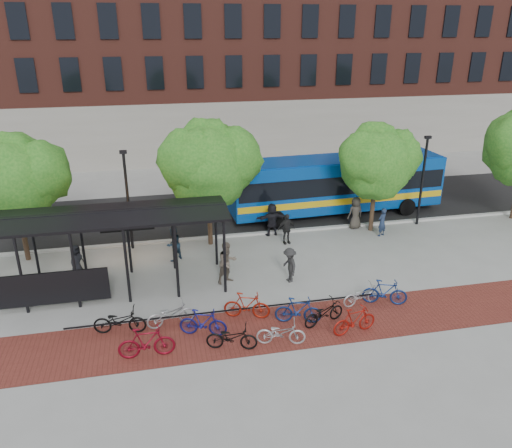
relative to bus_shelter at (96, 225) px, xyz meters
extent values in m
plane|color=#9E9E99|center=(8.13, 0.48, -3.00)|extent=(160.00, 160.00, 0.00)
cube|color=black|center=(8.13, 8.48, -2.99)|extent=(160.00, 8.00, 0.01)
cube|color=#B7B7B2|center=(8.13, 4.48, -2.94)|extent=(160.00, 0.25, 0.12)
cube|color=maroon|center=(6.13, -4.52, -3.00)|extent=(24.00, 3.00, 0.01)
cube|color=black|center=(4.83, -3.62, -3.00)|extent=(12.00, 0.05, 0.95)
cube|color=brown|center=(18.13, 26.48, 7.00)|extent=(55.00, 14.00, 20.00)
cylinder|color=black|center=(-2.87, -1.37, -1.35)|extent=(0.12, 0.12, 3.30)
cylinder|color=black|center=(-2.87, 1.33, -1.35)|extent=(0.12, 0.12, 3.30)
cylinder|color=black|center=(-0.87, -1.37, -1.35)|extent=(0.12, 0.12, 3.30)
cylinder|color=black|center=(-0.87, 1.33, -1.35)|extent=(0.12, 0.12, 3.30)
cylinder|color=black|center=(1.13, -1.37, -1.35)|extent=(0.12, 0.12, 3.30)
cylinder|color=black|center=(1.13, 1.33, -1.35)|extent=(0.12, 0.12, 3.30)
cylinder|color=black|center=(3.13, -1.37, -1.35)|extent=(0.12, 0.12, 3.30)
cylinder|color=black|center=(3.13, 1.33, -1.35)|extent=(0.12, 0.12, 3.30)
cylinder|color=black|center=(5.13, -1.37, -1.35)|extent=(0.12, 0.12, 3.30)
cylinder|color=black|center=(5.13, 1.33, -1.35)|extent=(0.12, 0.12, 3.30)
cube|color=black|center=(-1.87, -1.42, -2.00)|extent=(4.50, 0.08, 1.40)
cube|color=black|center=(0.13, -0.72, 0.45)|extent=(10.60, 1.65, 0.29)
cube|color=black|center=(0.13, 0.68, 0.45)|extent=(10.60, 1.65, 0.29)
cube|color=black|center=(0.13, 1.38, 0.05)|extent=(9.00, 0.10, 0.40)
cube|color=black|center=(1.13, 1.43, -0.60)|extent=(2.40, 0.12, 0.70)
cube|color=#FF7200|center=(1.13, 1.51, -0.60)|extent=(2.20, 0.02, 0.55)
cylinder|color=#382619|center=(-3.87, 3.78, -1.81)|extent=(0.24, 0.24, 2.38)
sphere|color=#1E661B|center=(-3.87, 3.78, 0.98)|extent=(4.00, 4.00, 4.00)
sphere|color=#1E661B|center=(-2.87, 3.98, 1.28)|extent=(3.20, 3.20, 3.20)
sphere|color=#1E661B|center=(-3.77, 4.18, 1.78)|extent=(2.80, 2.80, 2.80)
cylinder|color=#382619|center=(5.13, 3.78, -1.74)|extent=(0.24, 0.24, 2.52)
sphere|color=#1E661B|center=(5.13, 3.78, 1.20)|extent=(4.20, 4.20, 4.20)
sphere|color=#1E661B|center=(6.18, 3.98, 1.50)|extent=(3.36, 3.36, 3.36)
sphere|color=#1E661B|center=(4.29, 3.48, 1.60)|extent=(3.15, 3.15, 3.15)
sphere|color=#1E661B|center=(5.23, 4.18, 2.00)|extent=(2.94, 2.94, 2.94)
cylinder|color=#382619|center=(14.13, 3.78, -1.86)|extent=(0.24, 0.24, 2.27)
sphere|color=#1E661B|center=(14.13, 3.78, 0.80)|extent=(3.80, 3.80, 3.80)
sphere|color=#1E661B|center=(15.08, 3.98, 1.10)|extent=(3.04, 3.04, 3.04)
sphere|color=#1E661B|center=(13.37, 3.48, 1.20)|extent=(2.85, 2.85, 2.85)
sphere|color=#1E661B|center=(14.23, 4.18, 1.60)|extent=(2.66, 2.66, 2.66)
cylinder|color=black|center=(1.13, 4.08, -0.50)|extent=(0.14, 0.14, 5.00)
cube|color=black|center=(1.13, 4.08, 2.05)|extent=(0.35, 0.20, 0.15)
cylinder|color=black|center=(17.13, 4.08, -0.50)|extent=(0.14, 0.14, 5.00)
cube|color=black|center=(17.13, 4.08, 2.05)|extent=(0.35, 0.20, 0.15)
cube|color=#0843A0|center=(13.06, 6.73, -1.06)|extent=(12.89, 3.37, 2.93)
cube|color=black|center=(13.06, 6.73, -0.82)|extent=(12.64, 3.40, 1.06)
cube|color=gold|center=(13.06, 6.73, -1.78)|extent=(12.76, 3.42, 0.37)
cube|color=#0843A0|center=(13.06, 6.73, 0.35)|extent=(12.62, 3.09, 0.19)
cylinder|color=black|center=(9.05, 5.16, -2.49)|extent=(1.03, 0.35, 1.02)
cylinder|color=black|center=(8.92, 7.92, -2.49)|extent=(1.03, 0.35, 1.02)
cylinder|color=black|center=(17.21, 5.55, -2.49)|extent=(1.03, 0.35, 1.02)
cylinder|color=black|center=(17.08, 8.31, -2.49)|extent=(1.03, 0.35, 1.02)
imported|color=black|center=(0.83, -3.60, -2.49)|extent=(2.03, 0.96, 1.02)
imported|color=maroon|center=(1.80, -5.30, -2.41)|extent=(1.97, 0.59, 1.18)
imported|color=#9A9A9C|center=(2.71, -3.49, -2.51)|extent=(1.97, 0.98, 0.99)
imported|color=navy|center=(3.84, -4.40, -2.46)|extent=(1.86, 1.06, 1.08)
imported|color=black|center=(4.74, -5.44, -2.52)|extent=(1.93, 1.09, 0.96)
imported|color=#9E1E0E|center=(5.65, -3.57, -2.45)|extent=(1.90, 1.07, 1.10)
imported|color=#A9A9AC|center=(6.52, -5.51, -2.53)|extent=(1.87, 1.01, 0.93)
imported|color=navy|center=(7.51, -4.32, -2.46)|extent=(1.88, 0.99, 1.09)
imported|color=black|center=(8.46, -4.59, -2.52)|extent=(1.92, 1.20, 0.95)
imported|color=#A0160E|center=(9.37, -5.42, -2.46)|extent=(1.86, 0.83, 1.08)
imported|color=#B3B3B6|center=(10.45, -3.58, -2.55)|extent=(1.80, 0.87, 0.90)
imported|color=navy|center=(11.38, -3.73, -2.45)|extent=(1.89, 1.12, 1.10)
imported|color=black|center=(-1.25, 1.50, -2.24)|extent=(0.84, 0.89, 1.53)
imported|color=#20364C|center=(3.16, 2.21, -2.14)|extent=(1.06, 1.05, 1.72)
imported|color=black|center=(9.04, 3.04, -2.18)|extent=(1.01, 0.54, 1.63)
imported|color=black|center=(8.55, 4.27, -2.09)|extent=(1.71, 0.64, 1.82)
imported|color=#3A352E|center=(13.36, 4.24, -2.08)|extent=(0.99, 0.75, 1.83)
imported|color=#1F2D49|center=(14.36, 2.93, -2.21)|extent=(0.69, 0.60, 1.58)
imported|color=#63584A|center=(5.37, -0.55, -2.03)|extent=(1.16, 1.06, 1.93)
imported|color=#272727|center=(8.08, -1.02, -2.19)|extent=(0.75, 1.12, 1.61)
camera|label=1|loc=(2.51, -20.11, 7.78)|focal=35.00mm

